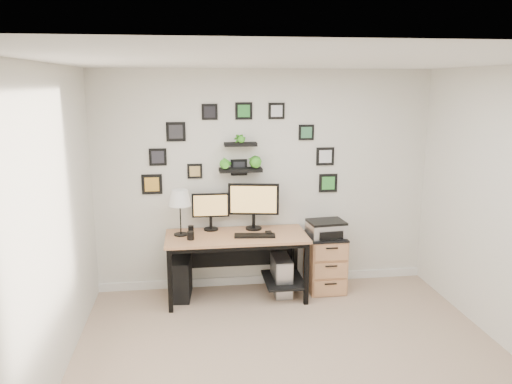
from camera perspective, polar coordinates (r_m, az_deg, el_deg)
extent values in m
plane|color=tan|center=(4.58, 4.95, -19.91)|extent=(4.00, 4.00, 0.00)
plane|color=white|center=(3.87, 5.69, 14.66)|extent=(4.00, 4.00, 0.00)
plane|color=silver|center=(5.95, 1.02, 1.33)|extent=(4.00, 0.00, 4.00)
plane|color=silver|center=(2.28, 17.09, -18.31)|extent=(4.00, 0.00, 4.00)
plane|color=silver|center=(4.09, -23.26, -4.86)|extent=(0.00, 4.00, 4.00)
cube|color=white|center=(6.29, 1.00, -9.94)|extent=(4.00, 0.03, 0.10)
cube|color=tan|center=(5.68, -2.24, -5.09)|extent=(1.60, 0.70, 0.03)
cube|color=black|center=(5.70, -2.24, -5.47)|extent=(1.54, 0.64, 0.05)
cube|color=black|center=(6.08, -2.51, -6.63)|extent=(1.44, 0.02, 0.41)
cube|color=black|center=(5.95, 3.17, -9.97)|extent=(0.45, 0.63, 0.03)
cube|color=black|center=(5.51, -9.81, -9.98)|extent=(0.05, 0.05, 0.72)
cube|color=black|center=(6.07, -9.61, -7.83)|extent=(0.05, 0.05, 0.72)
cube|color=black|center=(5.65, 5.79, -9.30)|extent=(0.05, 0.05, 0.72)
cube|color=black|center=(6.19, 4.50, -7.28)|extent=(0.05, 0.05, 0.72)
cylinder|color=black|center=(5.89, -5.17, -4.25)|extent=(0.17, 0.17, 0.02)
cylinder|color=black|center=(5.87, -5.18, -3.54)|extent=(0.03, 0.03, 0.15)
cube|color=black|center=(5.81, -5.22, -1.51)|extent=(0.43, 0.04, 0.28)
cube|color=tan|center=(5.79, -5.22, -1.55)|extent=(0.39, 0.01, 0.24)
cylinder|color=black|center=(5.90, -0.27, -4.16)|extent=(0.22, 0.22, 0.02)
cylinder|color=black|center=(5.87, -0.27, -3.37)|extent=(0.04, 0.04, 0.17)
cube|color=black|center=(5.80, -0.28, -0.83)|extent=(0.59, 0.13, 0.37)
cube|color=tan|center=(5.78, -0.28, -0.87)|extent=(0.53, 0.10, 0.32)
cube|color=black|center=(5.62, -0.14, -5.00)|extent=(0.47, 0.20, 0.02)
cube|color=black|center=(5.70, 1.47, -4.71)|extent=(0.07, 0.11, 0.03)
cylinder|color=black|center=(5.74, -8.57, -4.81)|extent=(0.16, 0.16, 0.01)
cylinder|color=black|center=(5.67, -8.65, -2.49)|extent=(0.01, 0.01, 0.48)
cone|color=white|center=(5.63, -8.71, -0.64)|extent=(0.26, 0.26, 0.18)
cylinder|color=black|center=(5.55, -7.49, -4.96)|extent=(0.08, 0.08, 0.09)
cylinder|color=black|center=(5.80, -7.45, -4.25)|extent=(0.07, 0.07, 0.08)
cube|color=black|center=(5.92, -8.52, -9.65)|extent=(0.25, 0.49, 0.47)
cube|color=gray|center=(5.97, 2.92, -9.46)|extent=(0.20, 0.44, 0.44)
cube|color=silver|center=(5.77, 3.32, -10.27)|extent=(0.18, 0.01, 0.41)
cube|color=tan|center=(6.10, 7.88, -8.03)|extent=(0.42, 0.50, 0.65)
cube|color=black|center=(5.99, 7.97, -5.03)|extent=(0.43, 0.51, 0.02)
cube|color=tan|center=(5.95, 8.48, -10.84)|extent=(0.39, 0.02, 0.18)
cylinder|color=black|center=(5.91, 8.54, -10.35)|extent=(0.14, 0.02, 0.02)
cube|color=tan|center=(5.87, 8.55, -8.90)|extent=(0.39, 0.02, 0.18)
cylinder|color=black|center=(5.83, 8.61, -8.39)|extent=(0.14, 0.02, 0.02)
cube|color=tan|center=(5.79, 8.62, -6.90)|extent=(0.39, 0.02, 0.18)
cylinder|color=black|center=(5.76, 8.68, -6.38)|extent=(0.14, 0.02, 0.02)
cube|color=silver|center=(5.93, 8.02, -4.28)|extent=(0.44, 0.36, 0.16)
cube|color=black|center=(5.90, 8.05, -3.40)|extent=(0.44, 0.36, 0.03)
cube|color=black|center=(5.79, 8.62, -4.97)|extent=(0.28, 0.05, 0.09)
cube|color=black|center=(5.79, -1.78, 2.54)|extent=(0.50, 0.18, 0.04)
cube|color=black|center=(5.74, -1.79, 5.47)|extent=(0.38, 0.15, 0.04)
imported|color=green|center=(5.75, -3.48, 4.01)|extent=(0.15, 0.12, 0.27)
imported|color=green|center=(5.79, -0.11, 4.09)|extent=(0.15, 0.15, 0.27)
imported|color=green|center=(5.72, -1.80, 6.94)|extent=(0.13, 0.09, 0.25)
cube|color=black|center=(5.78, -9.15, 6.82)|extent=(0.22, 0.02, 0.22)
cube|color=#29292D|center=(5.77, -9.15, 6.81)|extent=(0.15, 0.00, 0.15)
cube|color=black|center=(5.87, -1.96, 2.83)|extent=(0.19, 0.02, 0.19)
cube|color=#26272B|center=(5.85, -1.95, 2.81)|extent=(0.13, 0.00, 0.13)
cube|color=black|center=(5.94, 5.77, 6.79)|extent=(0.18, 0.02, 0.18)
cube|color=#35754B|center=(5.93, 5.79, 6.78)|extent=(0.13, 0.00, 0.13)
cube|color=black|center=(6.04, 7.91, 4.05)|extent=(0.22, 0.02, 0.22)
cube|color=silver|center=(6.03, 7.94, 4.04)|extent=(0.15, 0.00, 0.15)
cube|color=black|center=(5.83, -11.16, 3.94)|extent=(0.20, 0.02, 0.20)
cube|color=#28272F|center=(5.82, -11.16, 3.92)|extent=(0.14, 0.00, 0.14)
cube|color=black|center=(5.80, -1.41, 9.25)|extent=(0.20, 0.02, 0.20)
cube|color=#2C8432|center=(5.79, -1.39, 9.24)|extent=(0.14, 0.00, 0.14)
cube|color=black|center=(5.77, -5.33, 9.10)|extent=(0.18, 0.02, 0.18)
cube|color=black|center=(5.76, -5.32, 9.10)|extent=(0.13, 0.00, 0.13)
cube|color=black|center=(5.84, -7.01, 2.38)|extent=(0.17, 0.02, 0.17)
cube|color=tan|center=(5.83, -7.00, 2.36)|extent=(0.12, 0.00, 0.12)
cube|color=black|center=(5.85, 2.36, 9.24)|extent=(0.19, 0.02, 0.19)
cube|color=silver|center=(5.84, 2.38, 9.24)|extent=(0.13, 0.00, 0.13)
cube|color=black|center=(6.11, 8.24, 1.02)|extent=(0.22, 0.02, 0.22)
cube|color=green|center=(6.10, 8.27, 1.00)|extent=(0.16, 0.00, 0.16)
cube|color=black|center=(5.89, -11.81, 0.87)|extent=(0.23, 0.02, 0.23)
cube|color=gold|center=(5.88, -11.81, 0.85)|extent=(0.16, 0.00, 0.16)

